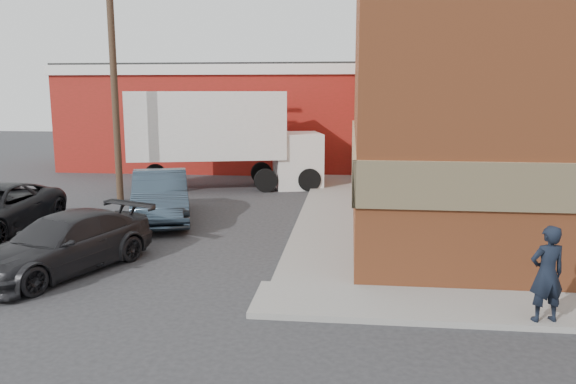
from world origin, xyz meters
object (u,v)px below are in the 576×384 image
(brick_building, at_px, (561,77))
(sedan, at_px, (160,196))
(warehouse, at_px, (221,116))
(man, at_px, (547,274))
(suv_b, at_px, (64,244))
(box_truck, at_px, (227,133))
(utility_pole, at_px, (114,76))

(brick_building, distance_m, sedan, 14.18)
(warehouse, distance_m, man, 24.21)
(man, xyz_separation_m, suv_b, (-10.16, 2.05, -0.33))
(sedan, height_order, box_truck, box_truck)
(suv_b, bearing_deg, warehouse, 114.46)
(sedan, xyz_separation_m, box_truck, (0.83, 6.32, 1.61))
(utility_pole, bearing_deg, suv_b, -75.32)
(utility_pole, relative_size, box_truck, 1.02)
(sedan, height_order, suv_b, sedan)
(brick_building, height_order, utility_pole, brick_building)
(warehouse, relative_size, utility_pole, 1.81)
(utility_pole, relative_size, suv_b, 1.94)
(sedan, bearing_deg, utility_pole, 112.56)
(man, bearing_deg, brick_building, -122.61)
(utility_pole, xyz_separation_m, sedan, (2.70, -3.08, -3.93))
(man, bearing_deg, warehouse, -76.91)
(brick_building, relative_size, utility_pole, 2.03)
(brick_building, bearing_deg, box_truck, 165.41)
(utility_pole, xyz_separation_m, box_truck, (3.54, 3.24, -2.33))
(utility_pole, height_order, suv_b, utility_pole)
(suv_b, distance_m, box_truck, 11.94)
(man, xyz_separation_m, box_truck, (-8.85, 13.79, 1.41))
(man, bearing_deg, box_truck, -71.03)
(brick_building, distance_m, warehouse, 18.30)
(box_truck, bearing_deg, brick_building, -28.42)
(utility_pole, height_order, box_truck, utility_pole)
(utility_pole, bearing_deg, warehouse, 82.23)
(warehouse, height_order, box_truck, warehouse)
(sedan, distance_m, box_truck, 6.57)
(man, height_order, box_truck, box_truck)
(warehouse, relative_size, box_truck, 1.84)
(utility_pole, height_order, sedan, utility_pole)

